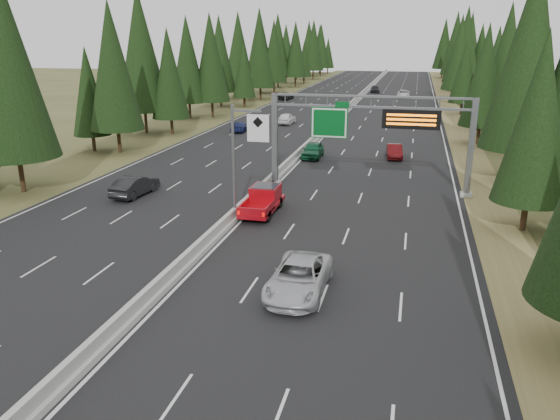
% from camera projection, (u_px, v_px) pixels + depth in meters
% --- Properties ---
extents(road, '(32.00, 260.00, 0.08)m').
position_uv_depth(road, '(341.00, 116.00, 89.21)').
color(road, black).
rests_on(road, ground).
extents(shoulder_right, '(3.60, 260.00, 0.06)m').
position_uv_depth(shoulder_right, '(454.00, 120.00, 85.15)').
color(shoulder_right, olive).
rests_on(shoulder_right, ground).
extents(shoulder_left, '(3.60, 260.00, 0.06)m').
position_uv_depth(shoulder_left, '(237.00, 113.00, 93.27)').
color(shoulder_left, '#464922').
rests_on(shoulder_left, ground).
extents(median_barrier, '(0.70, 260.00, 0.85)m').
position_uv_depth(median_barrier, '(341.00, 114.00, 89.09)').
color(median_barrier, '#9B9B96').
rests_on(median_barrier, road).
extents(sign_gantry, '(16.75, 0.98, 7.80)m').
position_uv_depth(sign_gantry, '(378.00, 129.00, 43.82)').
color(sign_gantry, slate).
rests_on(sign_gantry, road).
extents(hov_sign_pole, '(2.80, 0.50, 8.00)m').
position_uv_depth(hov_sign_pole, '(241.00, 155.00, 36.70)').
color(hov_sign_pole, slate).
rests_on(hov_sign_pole, road).
extents(tree_row_right, '(12.28, 243.94, 19.00)m').
position_uv_depth(tree_row_right, '(496.00, 59.00, 74.47)').
color(tree_row_right, black).
rests_on(tree_row_right, ground).
extents(tree_row_left, '(11.88, 243.21, 18.95)m').
position_uv_depth(tree_row_left, '(217.00, 55.00, 92.86)').
color(tree_row_left, black).
rests_on(tree_row_left, ground).
extents(silver_minivan, '(2.75, 5.88, 1.63)m').
position_uv_depth(silver_minivan, '(299.00, 277.00, 27.04)').
color(silver_minivan, '#BABABF').
rests_on(silver_minivan, road).
extents(red_pickup, '(2.04, 5.71, 1.86)m').
position_uv_depth(red_pickup, '(264.00, 198.00, 39.69)').
color(red_pickup, black).
rests_on(red_pickup, road).
extents(car_ahead_green, '(1.92, 4.75, 1.62)m').
position_uv_depth(car_ahead_green, '(313.00, 150.00, 57.80)').
color(car_ahead_green, '#135331').
rests_on(car_ahead_green, road).
extents(car_ahead_dkred, '(1.96, 4.49, 1.44)m').
position_uv_depth(car_ahead_dkred, '(394.00, 151.00, 57.59)').
color(car_ahead_dkred, '#500B0D').
rests_on(car_ahead_dkred, road).
extents(car_ahead_dkgrey, '(2.12, 5.00, 1.44)m').
position_uv_depth(car_ahead_dkgrey, '(413.00, 120.00, 80.10)').
color(car_ahead_dkgrey, black).
rests_on(car_ahead_dkgrey, road).
extents(car_ahead_white, '(2.58, 5.57, 1.55)m').
position_uv_depth(car_ahead_white, '(404.00, 94.00, 116.47)').
color(car_ahead_white, silver).
rests_on(car_ahead_white, road).
extents(car_ahead_far, '(2.44, 5.02, 1.65)m').
position_uv_depth(car_ahead_far, '(375.00, 89.00, 127.11)').
color(car_ahead_far, black).
rests_on(car_ahead_far, road).
extents(car_onc_near, '(2.14, 5.06, 1.63)m').
position_uv_depth(car_onc_near, '(135.00, 186.00, 43.87)').
color(car_onc_near, black).
rests_on(car_onc_near, road).
extents(car_onc_blue, '(1.98, 4.63, 1.33)m').
position_uv_depth(car_onc_blue, '(240.00, 127.00, 74.11)').
color(car_onc_blue, navy).
rests_on(car_onc_blue, road).
extents(car_onc_white, '(2.11, 4.87, 1.64)m').
position_uv_depth(car_onc_white, '(287.00, 118.00, 80.62)').
color(car_onc_white, white).
rests_on(car_onc_white, road).
extents(car_onc_far, '(2.75, 5.33, 1.44)m').
position_uv_depth(car_onc_far, '(286.00, 96.00, 112.72)').
color(car_onc_far, black).
rests_on(car_onc_far, road).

